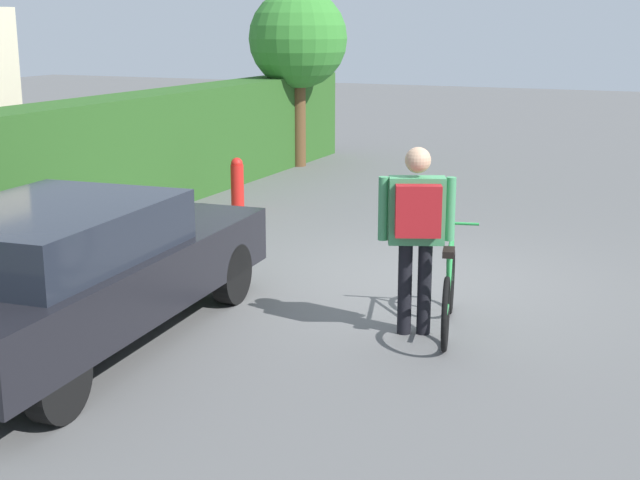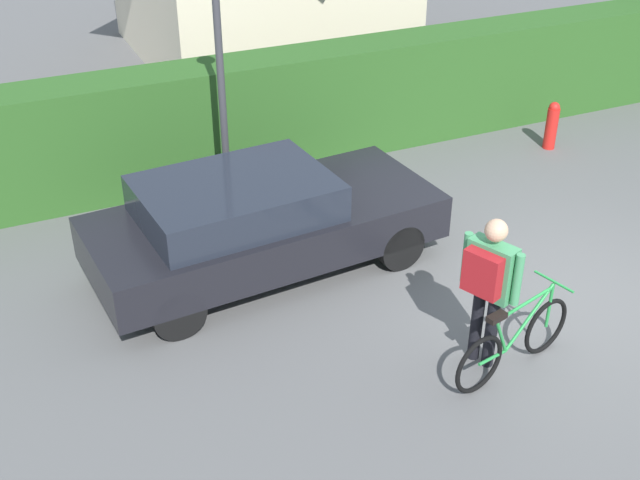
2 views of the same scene
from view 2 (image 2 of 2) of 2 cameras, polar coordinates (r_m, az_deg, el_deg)
The scene contains 7 objects.
ground_plane at distance 10.26m, azimuth 16.77°, elevation -3.64°, with size 60.00×60.00×0.00m, color #585858.
hedge_row at distance 13.48m, azimuth 3.83°, elevation 10.30°, with size 17.56×0.90×1.75m, color #29551F.
parked_car_near at distance 9.94m, azimuth -4.42°, elevation 1.37°, with size 4.49×2.16×1.32m.
bicycle at distance 8.68m, azimuth 13.62°, elevation -7.03°, with size 1.69×0.58×0.93m.
person_rider at distance 8.33m, azimuth 11.87°, elevation -2.76°, with size 0.48×0.65×1.74m.
street_lamp at distance 10.70m, azimuth -7.15°, elevation 12.75°, with size 0.28×0.28×3.48m.
fire_hydrant at distance 13.98m, azimuth 16.14°, elevation 7.86°, with size 0.20×0.20×0.81m.
Camera 2 is at (-6.06, -6.12, 5.57)m, focal length 45.06 mm.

